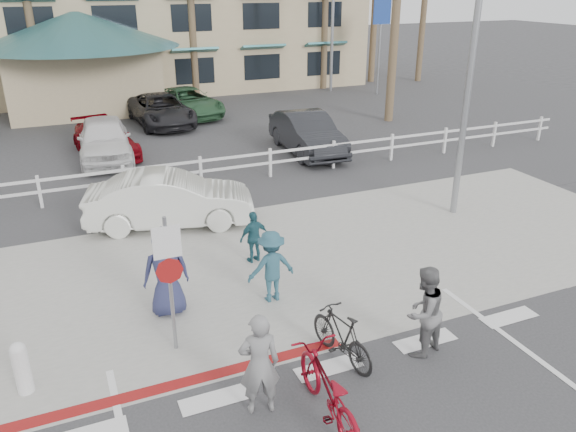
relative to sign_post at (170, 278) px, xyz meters
name	(u,v)px	position (x,y,z in m)	size (l,w,h in m)	color
ground	(346,390)	(2.30, -2.20, -1.45)	(140.00, 140.00, 0.00)	#333335
sidewalk_plaza	(253,269)	(2.30, 2.30, -1.44)	(22.00, 7.00, 0.01)	gray
cross_street	(206,209)	(2.30, 6.30, -1.45)	(40.00, 5.00, 0.01)	#333335
parking_lot	(148,134)	(2.30, 15.80, -1.45)	(50.00, 16.00, 0.01)	#333335
curb_red	(147,392)	(-0.70, -1.00, -1.44)	(7.00, 0.25, 0.02)	maroon
rail_fence	(204,171)	(2.80, 8.30, -0.95)	(29.40, 0.16, 1.00)	silver
sign_post	(170,278)	(0.00, 0.00, 0.00)	(0.50, 0.10, 2.90)	gray
bollard_0	(22,368)	(-2.50, -0.20, -0.97)	(0.26, 0.26, 0.95)	silver
streetlight_0	(473,51)	(8.80, 3.30, 3.05)	(0.60, 2.00, 9.00)	gray
streetlight_1	(333,7)	(14.30, 21.80, 3.30)	(0.60, 2.00, 9.50)	gray
info_sign	(379,45)	(16.30, 19.80, 1.35)	(1.20, 0.16, 5.60)	navy
bike_red	(328,390)	(1.72, -2.68, -0.90)	(0.73, 2.10, 1.10)	maroon
rider_red	(259,364)	(0.86, -2.08, -0.59)	(0.63, 0.41, 1.73)	gray
bike_black	(342,336)	(2.60, -1.46, -0.96)	(0.46, 1.63, 0.98)	black
rider_black	(424,312)	(4.00, -1.83, -0.60)	(0.83, 0.65, 1.70)	slate
pedestrian_a	(271,266)	(2.23, 0.90, -0.67)	(1.00, 0.58, 1.55)	#275162
pedestrian_child	(254,237)	(2.49, 2.66, -0.81)	(0.75, 0.31, 1.27)	#21535F
pedestrian_b	(166,272)	(0.15, 1.25, -0.53)	(0.90, 0.59, 1.85)	navy
car_white_sedan	(170,200)	(1.15, 5.59, -0.72)	(1.55, 4.43, 1.46)	silver
lot_car_1	(105,140)	(0.29, 13.12, -0.85)	(1.68, 4.14, 1.20)	#6E030B
lot_car_2	(104,139)	(0.22, 12.59, -0.67)	(1.84, 4.57, 1.56)	silver
lot_car_3	(307,133)	(7.47, 10.44, -0.68)	(1.63, 4.66, 1.54)	black
lot_car_5	(161,110)	(3.23, 17.19, -0.76)	(2.29, 4.96, 1.38)	black
lot_car_6	(188,102)	(4.77, 18.51, -0.78)	(2.23, 4.83, 1.34)	#2C5736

